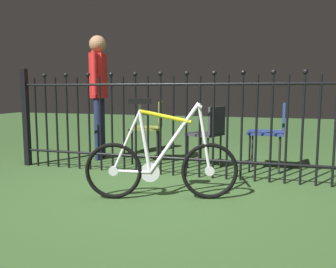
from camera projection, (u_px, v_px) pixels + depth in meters
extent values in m
plane|color=#325127|center=(156.00, 191.00, 3.48)|extent=(20.00, 20.00, 0.00)
cylinder|color=black|center=(26.00, 122.00, 4.60)|extent=(0.03, 0.03, 1.16)
sphere|color=black|center=(24.00, 76.00, 4.52)|extent=(0.06, 0.06, 0.06)
cylinder|color=black|center=(36.00, 122.00, 4.55)|extent=(0.03, 0.03, 1.16)
cylinder|color=black|center=(46.00, 123.00, 4.51)|extent=(0.03, 0.03, 1.16)
sphere|color=black|center=(44.00, 75.00, 4.43)|extent=(0.06, 0.06, 0.06)
cylinder|color=black|center=(57.00, 123.00, 4.46)|extent=(0.03, 0.03, 1.16)
cylinder|color=black|center=(67.00, 123.00, 4.42)|extent=(0.03, 0.03, 1.16)
sphere|color=black|center=(66.00, 75.00, 4.34)|extent=(0.06, 0.06, 0.06)
cylinder|color=black|center=(78.00, 124.00, 4.37)|extent=(0.03, 0.03, 1.16)
cylinder|color=black|center=(89.00, 124.00, 4.33)|extent=(0.03, 0.03, 1.16)
sphere|color=black|center=(88.00, 75.00, 4.25)|extent=(0.06, 0.06, 0.06)
cylinder|color=black|center=(100.00, 124.00, 4.29)|extent=(0.03, 0.03, 1.16)
cylinder|color=black|center=(112.00, 125.00, 4.24)|extent=(0.03, 0.03, 1.16)
sphere|color=black|center=(111.00, 74.00, 4.17)|extent=(0.06, 0.06, 0.06)
cylinder|color=black|center=(124.00, 125.00, 4.20)|extent=(0.03, 0.03, 1.16)
cylinder|color=black|center=(136.00, 125.00, 4.15)|extent=(0.03, 0.03, 1.16)
sphere|color=black|center=(135.00, 74.00, 4.08)|extent=(0.06, 0.06, 0.06)
cylinder|color=black|center=(148.00, 126.00, 4.11)|extent=(0.03, 0.03, 1.16)
cylinder|color=black|center=(160.00, 126.00, 4.06)|extent=(0.03, 0.03, 1.16)
sphere|color=black|center=(160.00, 74.00, 3.99)|extent=(0.06, 0.06, 0.06)
cylinder|color=black|center=(173.00, 127.00, 4.02)|extent=(0.03, 0.03, 1.16)
cylinder|color=black|center=(186.00, 127.00, 3.97)|extent=(0.03, 0.03, 1.16)
sphere|color=black|center=(187.00, 73.00, 3.90)|extent=(0.06, 0.06, 0.06)
cylinder|color=black|center=(200.00, 127.00, 3.93)|extent=(0.03, 0.03, 1.16)
cylinder|color=black|center=(213.00, 128.00, 3.89)|extent=(0.03, 0.03, 1.16)
sphere|color=black|center=(214.00, 73.00, 3.81)|extent=(0.06, 0.06, 0.06)
cylinder|color=black|center=(227.00, 128.00, 3.84)|extent=(0.03, 0.03, 1.16)
cylinder|color=black|center=(242.00, 129.00, 3.80)|extent=(0.03, 0.03, 1.16)
sphere|color=black|center=(243.00, 72.00, 3.72)|extent=(0.06, 0.06, 0.06)
cylinder|color=black|center=(256.00, 129.00, 3.75)|extent=(0.03, 0.03, 1.16)
cylinder|color=black|center=(271.00, 130.00, 3.71)|extent=(0.03, 0.03, 1.16)
sphere|color=black|center=(273.00, 72.00, 3.63)|extent=(0.06, 0.06, 0.06)
cylinder|color=black|center=(287.00, 130.00, 3.66)|extent=(0.03, 0.03, 1.16)
cylinder|color=black|center=(302.00, 131.00, 3.62)|extent=(0.03, 0.03, 1.16)
sphere|color=black|center=(305.00, 72.00, 3.54)|extent=(0.06, 0.06, 0.06)
cylinder|color=black|center=(319.00, 131.00, 3.57)|extent=(0.03, 0.03, 1.16)
cylinder|color=black|center=(335.00, 132.00, 3.53)|extent=(0.03, 0.03, 1.16)
cylinder|color=black|center=(174.00, 158.00, 4.06)|extent=(4.06, 0.03, 0.03)
cylinder|color=black|center=(174.00, 84.00, 3.96)|extent=(4.06, 0.03, 0.03)
cube|color=black|center=(26.00, 118.00, 4.59)|extent=(0.07, 0.07, 1.27)
torus|color=black|center=(114.00, 171.00, 3.19)|extent=(0.51, 0.18, 0.52)
cylinder|color=silver|center=(114.00, 171.00, 3.19)|extent=(0.09, 0.05, 0.09)
torus|color=black|center=(210.00, 171.00, 3.18)|extent=(0.51, 0.18, 0.52)
cylinder|color=silver|center=(210.00, 171.00, 3.18)|extent=(0.09, 0.05, 0.09)
cylinder|color=silver|center=(174.00, 138.00, 3.15)|extent=(0.46, 0.17, 0.65)
cylinder|color=yellow|center=(165.00, 117.00, 3.12)|extent=(0.46, 0.17, 0.14)
cylinder|color=silver|center=(145.00, 142.00, 3.15)|extent=(0.13, 0.07, 0.57)
cylinder|color=silver|center=(132.00, 172.00, 3.19)|extent=(0.33, 0.12, 0.04)
cylinder|color=silver|center=(127.00, 141.00, 3.15)|extent=(0.27, 0.10, 0.56)
cylinder|color=silver|center=(204.00, 138.00, 3.14)|extent=(0.14, 0.07, 0.63)
cylinder|color=silver|center=(199.00, 104.00, 3.11)|extent=(0.03, 0.03, 0.02)
cylinder|color=silver|center=(199.00, 105.00, 3.11)|extent=(0.14, 0.39, 0.03)
cylinder|color=silver|center=(140.00, 107.00, 3.11)|extent=(0.03, 0.03, 0.07)
cube|color=black|center=(140.00, 101.00, 3.11)|extent=(0.22, 0.14, 0.05)
cylinder|color=silver|center=(150.00, 172.00, 3.19)|extent=(0.18, 0.06, 0.18)
cylinder|color=black|center=(132.00, 147.00, 4.69)|extent=(0.02, 0.02, 0.46)
cylinder|color=black|center=(136.00, 144.00, 5.03)|extent=(0.02, 0.02, 0.46)
cylinder|color=black|center=(157.00, 148.00, 4.67)|extent=(0.02, 0.02, 0.46)
cylinder|color=black|center=(159.00, 144.00, 5.01)|extent=(0.02, 0.02, 0.46)
cube|color=olive|center=(146.00, 128.00, 4.82)|extent=(0.52, 0.52, 0.03)
cube|color=olive|center=(160.00, 114.00, 4.79)|extent=(0.13, 0.40, 0.34)
cylinder|color=black|center=(188.00, 152.00, 4.48)|extent=(0.02, 0.02, 0.42)
cylinder|color=black|center=(201.00, 149.00, 4.72)|extent=(0.02, 0.02, 0.42)
cylinder|color=black|center=(208.00, 154.00, 4.29)|extent=(0.02, 0.02, 0.42)
cylinder|color=black|center=(220.00, 151.00, 4.53)|extent=(0.02, 0.02, 0.42)
cube|color=#2D2D33|center=(204.00, 134.00, 4.47)|extent=(0.50, 0.50, 0.03)
cube|color=#2D2D33|center=(217.00, 120.00, 4.34)|extent=(0.17, 0.35, 0.34)
cylinder|color=black|center=(249.00, 153.00, 4.25)|extent=(0.02, 0.02, 0.46)
cylinder|color=black|center=(252.00, 149.00, 4.58)|extent=(0.02, 0.02, 0.46)
cylinder|color=black|center=(279.00, 155.00, 4.14)|extent=(0.02, 0.02, 0.46)
cylinder|color=black|center=(280.00, 150.00, 4.47)|extent=(0.02, 0.02, 0.46)
cube|color=navy|center=(266.00, 133.00, 4.33)|extent=(0.45, 0.45, 0.03)
cube|color=navy|center=(284.00, 117.00, 4.24)|extent=(0.05, 0.41, 0.34)
cylinder|color=#191E3F|center=(98.00, 129.00, 4.98)|extent=(0.11, 0.11, 0.89)
cylinder|color=#191E3F|center=(101.00, 128.00, 5.14)|extent=(0.11, 0.11, 0.89)
cube|color=red|center=(98.00, 76.00, 4.97)|extent=(0.24, 0.33, 0.63)
cylinder|color=red|center=(94.00, 73.00, 4.77)|extent=(0.08, 0.08, 0.60)
cylinder|color=red|center=(102.00, 74.00, 5.16)|extent=(0.08, 0.08, 0.60)
sphere|color=#8C6647|center=(98.00, 44.00, 4.91)|extent=(0.24, 0.24, 0.24)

